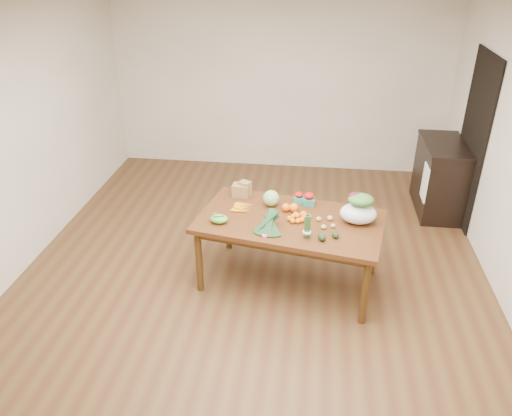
# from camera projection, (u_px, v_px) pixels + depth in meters

# --- Properties ---
(floor) EXTENTS (6.00, 6.00, 0.00)m
(floor) POSITION_uv_depth(u_px,v_px,m) (253.00, 273.00, 5.42)
(floor) COLOR brown
(floor) RESTS_ON ground
(ceiling) EXTENTS (5.00, 6.00, 0.02)m
(ceiling) POSITION_uv_depth(u_px,v_px,m) (253.00, 7.00, 4.15)
(ceiling) COLOR white
(ceiling) RESTS_ON room_walls
(room_walls) EXTENTS (5.02, 6.02, 2.70)m
(room_walls) POSITION_uv_depth(u_px,v_px,m) (253.00, 158.00, 4.78)
(room_walls) COLOR white
(room_walls) RESTS_ON floor
(dining_table) EXTENTS (1.96, 1.32, 0.75)m
(dining_table) POSITION_uv_depth(u_px,v_px,m) (289.00, 251.00, 5.13)
(dining_table) COLOR #502712
(dining_table) RESTS_ON floor
(doorway_dark) EXTENTS (0.02, 1.00, 2.10)m
(doorway_dark) POSITION_uv_depth(u_px,v_px,m) (473.00, 141.00, 6.05)
(doorway_dark) COLOR black
(doorway_dark) RESTS_ON floor
(cabinet) EXTENTS (0.52, 1.02, 0.94)m
(cabinet) POSITION_uv_depth(u_px,v_px,m) (439.00, 177.00, 6.50)
(cabinet) COLOR black
(cabinet) RESTS_ON floor
(dish_towel) EXTENTS (0.02, 0.28, 0.45)m
(dish_towel) POSITION_uv_depth(u_px,v_px,m) (425.00, 183.00, 6.17)
(dish_towel) COLOR white
(dish_towel) RESTS_ON cabinet
(paper_bag) EXTENTS (0.27, 0.24, 0.17)m
(paper_bag) POSITION_uv_depth(u_px,v_px,m) (241.00, 189.00, 5.36)
(paper_bag) COLOR olive
(paper_bag) RESTS_ON dining_table
(cabbage) EXTENTS (0.17, 0.17, 0.17)m
(cabbage) POSITION_uv_depth(u_px,v_px,m) (271.00, 198.00, 5.17)
(cabbage) COLOR #9FC672
(cabbage) RESTS_ON dining_table
(strawberry_basket_a) EXTENTS (0.12, 0.12, 0.09)m
(strawberry_basket_a) POSITION_uv_depth(u_px,v_px,m) (299.00, 198.00, 5.26)
(strawberry_basket_a) COLOR red
(strawberry_basket_a) RESTS_ON dining_table
(strawberry_basket_b) EXTENTS (0.14, 0.14, 0.11)m
(strawberry_basket_b) POSITION_uv_depth(u_px,v_px,m) (309.00, 200.00, 5.20)
(strawberry_basket_b) COLOR red
(strawberry_basket_b) RESTS_ON dining_table
(orange_a) EXTENTS (0.09, 0.09, 0.09)m
(orange_a) POSITION_uv_depth(u_px,v_px,m) (286.00, 207.00, 5.08)
(orange_a) COLOR orange
(orange_a) RESTS_ON dining_table
(orange_b) EXTENTS (0.09, 0.09, 0.09)m
(orange_b) POSITION_uv_depth(u_px,v_px,m) (294.00, 208.00, 5.07)
(orange_b) COLOR orange
(orange_b) RESTS_ON dining_table
(orange_c) EXTENTS (0.08, 0.08, 0.08)m
(orange_c) POSITION_uv_depth(u_px,v_px,m) (303.00, 215.00, 4.94)
(orange_c) COLOR #F4590E
(orange_c) RESTS_ON dining_table
(mandarin_cluster) EXTENTS (0.21, 0.21, 0.09)m
(mandarin_cluster) POSITION_uv_depth(u_px,v_px,m) (297.00, 217.00, 4.91)
(mandarin_cluster) COLOR #FF640F
(mandarin_cluster) RESTS_ON dining_table
(carrots) EXTENTS (0.26, 0.25, 0.03)m
(carrots) POSITION_uv_depth(u_px,v_px,m) (242.00, 207.00, 5.14)
(carrots) COLOR orange
(carrots) RESTS_ON dining_table
(snap_pea_bag) EXTENTS (0.18, 0.13, 0.08)m
(snap_pea_bag) POSITION_uv_depth(u_px,v_px,m) (219.00, 219.00, 4.87)
(snap_pea_bag) COLOR #56AB39
(snap_pea_bag) RESTS_ON dining_table
(kale_bunch) EXTENTS (0.39, 0.45, 0.16)m
(kale_bunch) POSITION_uv_depth(u_px,v_px,m) (268.00, 224.00, 4.70)
(kale_bunch) COLOR #163218
(kale_bunch) RESTS_ON dining_table
(asparagus_bundle) EXTENTS (0.10, 0.13, 0.26)m
(asparagus_bundle) POSITION_uv_depth(u_px,v_px,m) (307.00, 226.00, 4.58)
(asparagus_bundle) COLOR #487335
(asparagus_bundle) RESTS_ON dining_table
(potato_a) EXTENTS (0.05, 0.05, 0.04)m
(potato_a) POSITION_uv_depth(u_px,v_px,m) (319.00, 219.00, 4.91)
(potato_a) COLOR tan
(potato_a) RESTS_ON dining_table
(potato_b) EXTENTS (0.05, 0.05, 0.04)m
(potato_b) POSITION_uv_depth(u_px,v_px,m) (324.00, 227.00, 4.77)
(potato_b) COLOR tan
(potato_b) RESTS_ON dining_table
(potato_c) EXTENTS (0.04, 0.04, 0.04)m
(potato_c) POSITION_uv_depth(u_px,v_px,m) (330.00, 219.00, 4.92)
(potato_c) COLOR #D7BC7C
(potato_c) RESTS_ON dining_table
(potato_d) EXTENTS (0.06, 0.05, 0.05)m
(potato_d) POSITION_uv_depth(u_px,v_px,m) (330.00, 218.00, 4.92)
(potato_d) COLOR #D8B07C
(potato_d) RESTS_ON dining_table
(potato_e) EXTENTS (0.05, 0.04, 0.04)m
(potato_e) POSITION_uv_depth(u_px,v_px,m) (333.00, 226.00, 4.79)
(potato_e) COLOR tan
(potato_e) RESTS_ON dining_table
(avocado_a) EXTENTS (0.10, 0.12, 0.07)m
(avocado_a) POSITION_uv_depth(u_px,v_px,m) (322.00, 237.00, 4.59)
(avocado_a) COLOR black
(avocado_a) RESTS_ON dining_table
(avocado_b) EXTENTS (0.08, 0.10, 0.06)m
(avocado_b) POSITION_uv_depth(u_px,v_px,m) (335.00, 235.00, 4.63)
(avocado_b) COLOR black
(avocado_b) RESTS_ON dining_table
(salad_bag) EXTENTS (0.40, 0.33, 0.28)m
(salad_bag) POSITION_uv_depth(u_px,v_px,m) (359.00, 210.00, 4.83)
(salad_bag) COLOR white
(salad_bag) RESTS_ON dining_table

